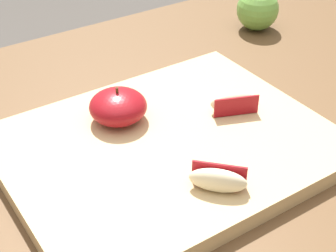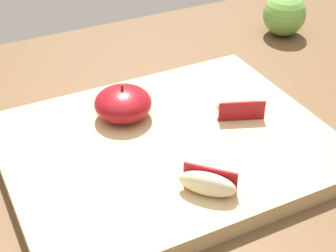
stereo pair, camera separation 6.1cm
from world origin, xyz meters
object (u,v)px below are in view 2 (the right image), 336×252
whole_apple_granny_green (284,14)px  apple_wedge_near_knife (240,107)px  apple_half_skin_up (123,103)px  apple_wedge_front (207,183)px  cutting_board (168,147)px

whole_apple_granny_green → apple_wedge_near_knife: bearing=-137.3°
apple_half_skin_up → apple_wedge_front: (0.02, -0.17, -0.01)m
apple_wedge_near_knife → whole_apple_granny_green: 0.32m
cutting_board → apple_wedge_front: size_ratio=6.52×
apple_half_skin_up → apple_wedge_front: size_ratio=1.23×
apple_half_skin_up → whole_apple_granny_green: size_ratio=0.88×
cutting_board → whole_apple_granny_green: 0.40m
apple_half_skin_up → apple_wedge_front: apple_half_skin_up is taller
apple_half_skin_up → whole_apple_granny_green: 0.40m
apple_half_skin_up → apple_wedge_near_knife: 0.15m
apple_half_skin_up → whole_apple_granny_green: (0.37, 0.15, -0.00)m
cutting_board → apple_wedge_near_knife: bearing=2.8°
apple_wedge_front → whole_apple_granny_green: (0.34, 0.32, 0.00)m
cutting_board → apple_half_skin_up: bearing=112.2°
whole_apple_granny_green → cutting_board: bearing=-147.1°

